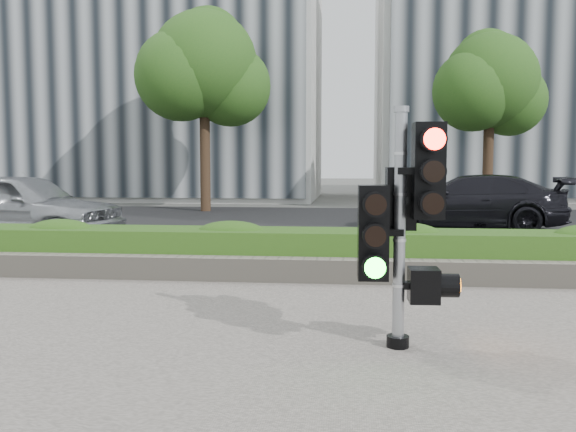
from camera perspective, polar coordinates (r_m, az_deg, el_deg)
The scene contains 13 objects.
ground at distance 7.06m, azimuth 0.33°, elevation -9.36°, with size 120.00×120.00×0.00m, color #51514C.
sidewalk at distance 4.69m, azimuth -2.77°, elevation -16.76°, with size 16.00×11.00×0.03m, color #9E9389.
road at distance 16.91m, azimuth 3.62°, elevation -0.89°, with size 60.00×13.00×0.02m, color black.
curb at distance 10.12m, azimuth 2.06°, elevation -4.61°, with size 60.00×0.25×0.12m, color gray.
stone_wall at distance 8.87m, azimuth 1.52°, elevation -5.06°, with size 12.00×0.32×0.34m, color gray.
hedge at distance 9.48m, azimuth 1.83°, elevation -3.36°, with size 12.00×1.00×0.68m, color #4C8C2B.
building_left at distance 31.85m, azimuth -12.31°, elevation 15.32°, with size 16.00×9.00×15.00m, color #B7B7B2.
building_right at distance 33.71m, azimuth 24.25°, elevation 11.84°, with size 18.00×10.00×12.00m, color #B7B7B2.
tree_left at distance 22.23m, azimuth -7.87°, elevation 13.51°, with size 4.61×4.03×7.34m.
tree_right at distance 23.03m, azimuth 18.32°, elevation 11.59°, with size 4.10×3.58×6.53m.
traffic_signal at distance 5.73m, azimuth 10.69°, elevation 0.03°, with size 0.77×0.57×2.23m.
car_silver at distance 14.51m, azimuth -23.77°, elevation 0.81°, with size 1.82×4.52×1.54m, color #A4A7AB.
car_dark at distance 16.48m, azimuth 16.45°, elevation 1.28°, with size 1.99×4.90×1.42m, color black.
Camera 1 is at (0.66, -6.80, 1.76)m, focal length 38.00 mm.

